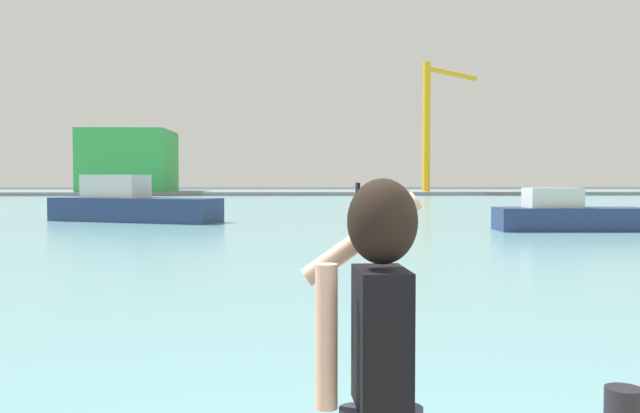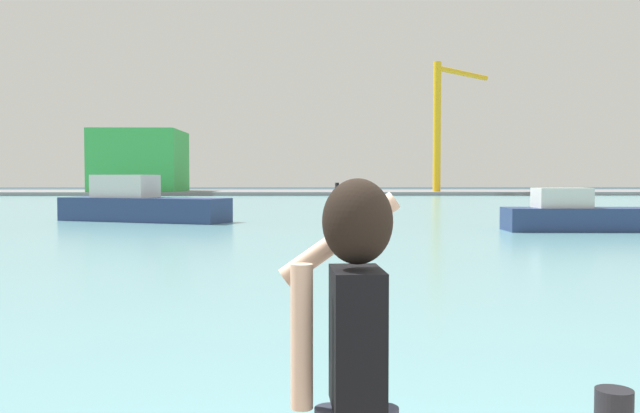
{
  "view_description": "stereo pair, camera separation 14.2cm",
  "coord_description": "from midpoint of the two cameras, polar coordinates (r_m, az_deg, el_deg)",
  "views": [
    {
      "loc": [
        -1.28,
        -2.4,
        2.24
      ],
      "look_at": [
        -0.93,
        6.19,
        1.88
      ],
      "focal_mm": 38.12,
      "sensor_mm": 36.0,
      "label": 1
    },
    {
      "loc": [
        -1.14,
        -2.4,
        2.24
      ],
      "look_at": [
        -0.93,
        6.19,
        1.88
      ],
      "focal_mm": 38.12,
      "sensor_mm": 36.0,
      "label": 2
    }
  ],
  "objects": [
    {
      "name": "far_shore_dock",
      "position": [
        94.43,
        -1.61,
        1.2
      ],
      "size": [
        140.0,
        20.0,
        0.46
      ],
      "primitive_type": "cube",
      "color": "gray",
      "rests_on": "ground_plane"
    },
    {
      "name": "port_crane",
      "position": [
        91.54,
        9.47,
        7.8
      ],
      "size": [
        9.43,
        9.55,
        16.8
      ],
      "color": "yellow",
      "rests_on": "far_shore_dock"
    },
    {
      "name": "warehouse_left",
      "position": [
        93.66,
        -15.75,
        3.7
      ],
      "size": [
        11.02,
        11.79,
        8.05
      ],
      "primitive_type": "cube",
      "color": "green",
      "rests_on": "far_shore_dock"
    },
    {
      "name": "boat_moored_2",
      "position": [
        30.39,
        19.91,
        -0.69
      ],
      "size": [
        6.26,
        2.24,
        1.8
      ],
      "rotation": [
        0.0,
        0.0,
        -0.04
      ],
      "color": "navy",
      "rests_on": "harbor_water"
    },
    {
      "name": "boat_moored",
      "position": [
        35.87,
        -15.71,
        0.13
      ],
      "size": [
        9.2,
        5.49,
        2.38
      ],
      "rotation": [
        0.0,
        0.0,
        -0.38
      ],
      "color": "navy",
      "rests_on": "harbor_water"
    },
    {
      "name": "ground_plane",
      "position": [
        52.46,
        -1.02,
        -0.03
      ],
      "size": [
        220.0,
        220.0,
        0.0
      ],
      "primitive_type": "plane",
      "color": "#334751"
    },
    {
      "name": "harbor_water",
      "position": [
        54.46,
        -1.07,
        0.07
      ],
      "size": [
        140.0,
        100.0,
        0.02
      ],
      "primitive_type": "cube",
      "color": "#6BA8B2",
      "rests_on": "ground_plane"
    },
    {
      "name": "person_photographer",
      "position": [
        2.78,
        3.43,
        -11.68
      ],
      "size": [
        0.53,
        0.55,
        1.74
      ],
      "rotation": [
        0.0,
        0.0,
        1.61
      ],
      "color": "#2D3342",
      "rests_on": "quay_promenade"
    }
  ]
}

